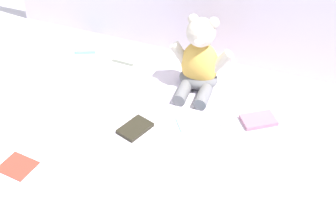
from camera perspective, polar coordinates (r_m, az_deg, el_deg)
name	(u,v)px	position (r m, az deg, el deg)	size (l,w,h in m)	color
ground_plane	(179,117)	(1.50, 1.40, -0.67)	(3.20, 3.20, 0.00)	silver
teddy_bear	(200,63)	(1.58, 4.11, 6.30)	(0.23, 0.21, 0.27)	#E5B24C
book_case_1	(259,120)	(1.50, 11.45, -1.02)	(0.07, 0.11, 0.02)	#A46A84
book_case_2	(128,57)	(1.79, -5.11, 6.99)	(0.09, 0.09, 0.01)	#9DA68F
book_case_3	(17,166)	(1.40, -18.60, -6.49)	(0.09, 0.10, 0.01)	red
book_case_4	(86,45)	(1.89, -10.33, 8.42)	(0.08, 0.13, 0.01)	#7AB7D4
book_case_6	(198,122)	(1.47, 3.87, -1.26)	(0.07, 0.14, 0.01)	#8CBBE0
book_case_7	(135,128)	(1.45, -4.21, -2.07)	(0.07, 0.11, 0.01)	black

